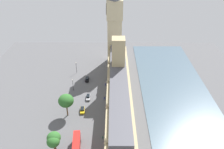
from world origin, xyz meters
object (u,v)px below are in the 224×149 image
Objects in this scene: pedestrian_opposite_hall at (103,137)px; plane_tree_leading at (66,101)px; pedestrian_under_trees at (105,84)px; double_decker_bus_by_river_gate at (77,145)px; parliament_building at (118,90)px; street_lamp_slot_10 at (73,83)px; car_silver_kerbside at (88,97)px; plane_tree_trailing at (53,142)px; car_black_near_tower at (87,79)px; street_lamp_slot_11 at (76,66)px; car_yellow_cab_far_end at (82,110)px; clock_tower at (115,19)px; pedestrian_corner at (104,98)px; plane_tree_midblock at (54,138)px.

plane_tree_leading is at bearing -77.52° from pedestrian_opposite_hall.
double_decker_bus_by_river_gate is at bearing -152.61° from pedestrian_under_trees.
pedestrian_opposite_hall is at bearing 73.71° from parliament_building.
street_lamp_slot_10 reaches higher than pedestrian_under_trees.
car_silver_kerbside is 0.64× the size of plane_tree_trailing.
car_black_near_tower is 47.85m from double_decker_bus_by_river_gate.
street_lamp_slot_11 is at bearing -87.73° from street_lamp_slot_10.
car_silver_kerbside is 9.83m from car_yellow_cab_far_end.
parliament_building is at bearing -128.91° from plane_tree_trailing.
street_lamp_slot_10 reaches higher than car_black_near_tower.
street_lamp_slot_11 reaches higher than car_silver_kerbside.
car_silver_kerbside is (14.48, -3.53, -6.55)m from parliament_building.
parliament_building is 37.48m from plane_tree_trailing.
car_yellow_cab_far_end is 18.77m from pedestrian_opposite_hall.
pedestrian_under_trees is (4.84, 26.63, -26.85)m from clock_tower.
plane_tree_trailing is 20.61m from plane_tree_leading.
street_lamp_slot_10 reaches higher than pedestrian_opposite_hall.
plane_tree_trailing is 57.32m from street_lamp_slot_11.
pedestrian_under_trees is at bearing 79.69° from clock_tower.
parliament_building is 24.01m from plane_tree_leading.
car_yellow_cab_far_end is at bearing 73.08° from clock_tower.
clock_tower reaches higher than plane_tree_leading.
plane_tree_leading is 19.42m from street_lamp_slot_10.
double_decker_bus_by_river_gate reaches higher than pedestrian_corner.
double_decker_bus_by_river_gate reaches higher than car_yellow_cab_far_end.
plane_tree_leading is at bearing 54.32° from car_silver_kerbside.
plane_tree_midblock is at bearing -7.31° from double_decker_bus_by_river_gate.
plane_tree_leading reaches higher than pedestrian_corner.
car_yellow_cab_far_end is at bearing -165.11° from pedestrian_under_trees.
clock_tower reaches higher than parliament_building.
car_silver_kerbside is 11.35m from street_lamp_slot_10.
car_black_near_tower reaches higher than pedestrian_corner.
street_lamp_slot_11 is at bearing -50.30° from parliament_building.
plane_tree_leading reaches higher than car_black_near_tower.
pedestrian_under_trees is 0.15× the size of plane_tree_leading.
pedestrian_under_trees is 0.23× the size of street_lamp_slot_11.
street_lamp_slot_11 reaches higher than pedestrian_opposite_hall.
pedestrian_corner is at bearing -141.25° from pedestrian_under_trees.
clock_tower is 34.33m from street_lamp_slot_11.
pedestrian_under_trees is 0.21× the size of plane_tree_trailing.
double_decker_bus_by_river_gate is 1.62× the size of street_lamp_slot_10.
car_black_near_tower is 11.46m from street_lamp_slot_11.
car_black_near_tower and car_yellow_cab_far_end have the same top height.
car_yellow_cab_far_end is 18.20m from street_lamp_slot_10.
clock_tower is 5.00× the size of double_decker_bus_by_river_gate.
plane_tree_leading is at bearing 91.60° from street_lamp_slot_11.
car_yellow_cab_far_end reaches higher than pedestrian_under_trees.
plane_tree_trailing is 0.94× the size of plane_tree_midblock.
pedestrian_opposite_hall is 0.19× the size of plane_tree_midblock.
plane_tree_leading reaches higher than pedestrian_under_trees.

